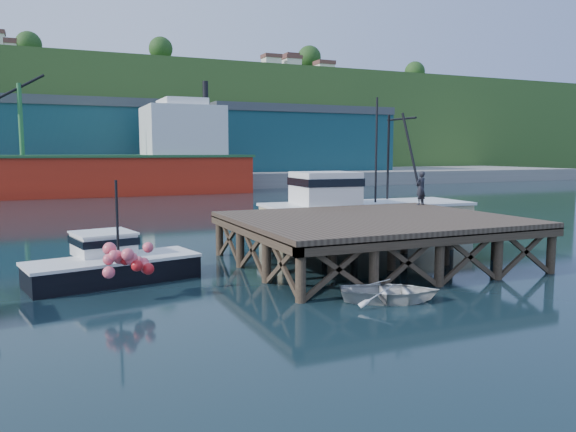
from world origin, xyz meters
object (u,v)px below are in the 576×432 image
boat_black (111,262)px  dockworker (421,188)px  trawler (363,210)px  dinghy (390,291)px

boat_black → dockworker: size_ratio=3.68×
trawler → dockworker: trawler is taller
dinghy → dockworker: dockworker is taller
boat_black → dockworker: 16.91m
trawler → dinghy: trawler is taller
trawler → boat_black: bearing=-157.2°
dockworker → dinghy: bearing=36.6°
dinghy → dockworker: size_ratio=1.82×
boat_black → dinghy: 10.76m
dinghy → dockworker: (8.31, 9.56, 2.70)m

